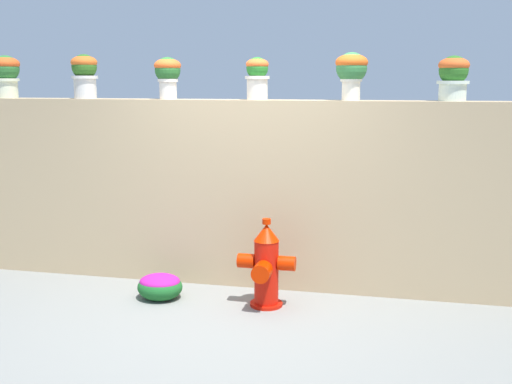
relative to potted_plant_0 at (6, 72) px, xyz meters
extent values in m
plane|color=gray|center=(2.70, -1.19, -2.16)|extent=(24.00, 24.00, 0.00)
cube|color=tan|center=(2.70, 0.01, -1.22)|extent=(6.27, 0.33, 1.88)
cylinder|color=beige|center=(0.00, 0.00, -0.17)|extent=(0.22, 0.22, 0.21)
cylinder|color=beige|center=(0.00, 0.00, -0.08)|extent=(0.26, 0.26, 0.03)
sphere|color=#307131|center=(0.00, 0.00, 0.04)|extent=(0.28, 0.28, 0.28)
ellipsoid|color=#E5551F|center=(0.00, 0.00, 0.09)|extent=(0.29, 0.29, 0.15)
cylinder|color=silver|center=(0.92, -0.01, -0.16)|extent=(0.23, 0.23, 0.24)
cylinder|color=silver|center=(0.92, -0.01, -0.05)|extent=(0.27, 0.27, 0.03)
sphere|color=#32661F|center=(0.92, -0.01, 0.05)|extent=(0.26, 0.26, 0.26)
ellipsoid|color=orange|center=(0.92, -0.01, 0.10)|extent=(0.27, 0.27, 0.14)
cylinder|color=silver|center=(1.84, -0.02, -0.17)|extent=(0.17, 0.17, 0.20)
cylinder|color=silver|center=(1.84, -0.02, -0.09)|extent=(0.20, 0.20, 0.03)
sphere|color=#276128|center=(1.84, -0.02, 0.01)|extent=(0.26, 0.26, 0.26)
ellipsoid|color=#E0551F|center=(1.84, -0.02, 0.06)|extent=(0.27, 0.27, 0.14)
cylinder|color=beige|center=(2.76, 0.01, -0.16)|extent=(0.20, 0.20, 0.23)
cylinder|color=beige|center=(2.76, 0.01, -0.06)|extent=(0.24, 0.24, 0.03)
sphere|color=#267425|center=(2.76, 0.01, 0.03)|extent=(0.21, 0.21, 0.21)
ellipsoid|color=orange|center=(2.76, 0.01, 0.07)|extent=(0.22, 0.22, 0.12)
cylinder|color=beige|center=(3.67, -0.02, -0.17)|extent=(0.17, 0.17, 0.21)
cylinder|color=beige|center=(3.67, -0.02, -0.08)|extent=(0.20, 0.20, 0.03)
sphere|color=#33743A|center=(3.67, -0.02, 0.03)|extent=(0.29, 0.29, 0.29)
ellipsoid|color=#E05619|center=(3.67, -0.02, 0.08)|extent=(0.31, 0.31, 0.16)
cylinder|color=silver|center=(4.60, 0.03, -0.18)|extent=(0.25, 0.25, 0.19)
cylinder|color=silver|center=(4.60, 0.03, -0.10)|extent=(0.29, 0.29, 0.03)
sphere|color=#2E6E23|center=(4.60, 0.03, 0.00)|extent=(0.27, 0.27, 0.27)
ellipsoid|color=#E35B23|center=(4.60, 0.03, 0.05)|extent=(0.28, 0.28, 0.15)
cylinder|color=red|center=(2.98, -0.61, -2.14)|extent=(0.30, 0.30, 0.03)
cylinder|color=red|center=(2.98, -0.61, -1.85)|extent=(0.22, 0.22, 0.62)
cone|color=red|center=(2.98, -0.61, -1.46)|extent=(0.24, 0.24, 0.16)
cylinder|color=red|center=(2.98, -0.61, -1.35)|extent=(0.08, 0.08, 0.05)
cylinder|color=red|center=(2.79, -0.61, -1.74)|extent=(0.16, 0.13, 0.13)
cylinder|color=red|center=(3.17, -0.61, -1.74)|extent=(0.16, 0.13, 0.13)
cylinder|color=red|center=(2.98, -0.81, -1.77)|extent=(0.17, 0.17, 0.17)
ellipsoid|color=#1A5A23|center=(1.94, -0.65, -2.05)|extent=(0.44, 0.39, 0.25)
ellipsoid|color=#A91A85|center=(1.94, -0.65, -1.99)|extent=(0.39, 0.35, 0.14)
camera|label=1|loc=(4.10, -6.03, -0.08)|focal=43.70mm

